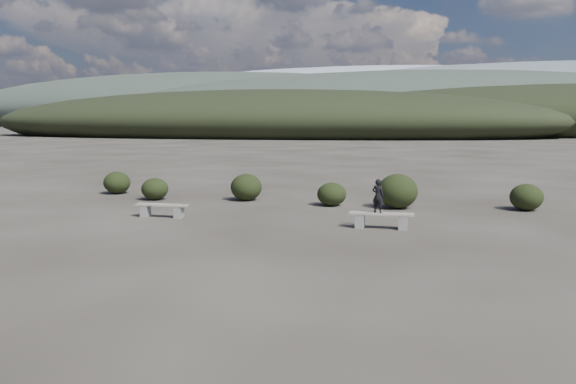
# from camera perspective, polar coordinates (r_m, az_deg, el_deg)

# --- Properties ---
(ground) EXTENTS (1200.00, 1200.00, 0.00)m
(ground) POSITION_cam_1_polar(r_m,az_deg,el_deg) (13.74, -4.58, -6.36)
(ground) COLOR #292520
(ground) RESTS_ON ground
(bench_left) EXTENTS (1.80, 0.42, 0.45)m
(bench_left) POSITION_cam_1_polar(r_m,az_deg,el_deg) (19.22, -12.69, -1.73)
(bench_left) COLOR slate
(bench_left) RESTS_ON ground
(bench_right) EXTENTS (1.92, 0.41, 0.48)m
(bench_right) POSITION_cam_1_polar(r_m,az_deg,el_deg) (17.05, 9.46, -2.73)
(bench_right) COLOR slate
(bench_right) RESTS_ON ground
(seated_person) EXTENTS (0.44, 0.37, 1.02)m
(seated_person) POSITION_cam_1_polar(r_m,az_deg,el_deg) (16.95, 9.13, -0.39)
(seated_person) COLOR black
(seated_person) RESTS_ON bench_right
(shrub_a) EXTENTS (1.09, 1.09, 0.89)m
(shrub_a) POSITION_cam_1_polar(r_m,az_deg,el_deg) (23.44, -13.38, 0.31)
(shrub_a) COLOR black
(shrub_a) RESTS_ON ground
(shrub_b) EXTENTS (1.26, 1.26, 1.08)m
(shrub_b) POSITION_cam_1_polar(r_m,az_deg,el_deg) (22.67, -4.27, 0.49)
(shrub_b) COLOR black
(shrub_b) RESTS_ON ground
(shrub_c) EXTENTS (1.11, 1.11, 0.89)m
(shrub_c) POSITION_cam_1_polar(r_m,az_deg,el_deg) (21.29, 4.46, -0.22)
(shrub_c) COLOR black
(shrub_c) RESTS_ON ground
(shrub_d) EXTENTS (1.46, 1.46, 1.28)m
(shrub_d) POSITION_cam_1_polar(r_m,az_deg,el_deg) (20.99, 11.08, 0.09)
(shrub_d) COLOR black
(shrub_d) RESTS_ON ground
(shrub_e) EXTENTS (1.16, 1.16, 0.96)m
(shrub_e) POSITION_cam_1_polar(r_m,az_deg,el_deg) (21.88, 23.06, -0.49)
(shrub_e) COLOR black
(shrub_e) RESTS_ON ground
(shrub_f) EXTENTS (1.16, 1.16, 0.98)m
(shrub_f) POSITION_cam_1_polar(r_m,az_deg,el_deg) (25.78, -16.98, 0.91)
(shrub_f) COLOR black
(shrub_f) RESTS_ON ground
(mountain_ridges) EXTENTS (500.00, 400.00, 56.00)m
(mountain_ridges) POSITION_cam_1_polar(r_m,az_deg,el_deg) (352.05, 11.18, 8.53)
(mountain_ridges) COLOR black
(mountain_ridges) RESTS_ON ground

